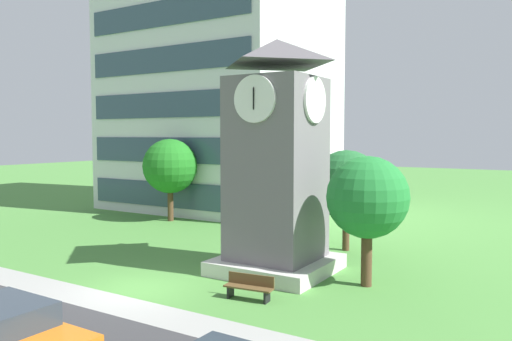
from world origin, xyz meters
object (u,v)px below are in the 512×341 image
object	(u,v)px
tree_streetside	(170,166)
tree_by_building	(346,185)
park_bench	(249,287)
clock_tower	(277,170)
parked_car_orange	(9,336)
tree_near_tower	(367,198)

from	to	relation	value
tree_streetside	tree_by_building	size ratio (longest dim) A/B	1.10
park_bench	tree_streetside	distance (m)	17.80
tree_by_building	clock_tower	bearing A→B (deg)	-100.90
clock_tower	tree_by_building	bearing A→B (deg)	79.10
park_bench	parked_car_orange	world-z (taller)	parked_car_orange
park_bench	tree_streetside	size ratio (longest dim) A/B	0.33
tree_streetside	parked_car_orange	distance (m)	22.18
parked_car_orange	tree_near_tower	bearing A→B (deg)	65.74
tree_by_building	parked_car_orange	world-z (taller)	tree_by_building
tree_streetside	tree_near_tower	xyz separation A→B (m)	(16.48, -7.39, -0.30)
tree_streetside	clock_tower	bearing A→B (deg)	-30.71
clock_tower	tree_streetside	distance (m)	14.54
tree_by_building	tree_near_tower	bearing A→B (deg)	-60.96
clock_tower	park_bench	xyz separation A→B (m)	(0.99, -3.73, -3.92)
park_bench	tree_by_building	distance (m)	9.54
clock_tower	park_bench	bearing A→B (deg)	-75.07
parked_car_orange	tree_by_building	bearing A→B (deg)	82.51
park_bench	parked_car_orange	xyz separation A→B (m)	(-2.17, -7.71, 0.40)
tree_by_building	parked_car_orange	distance (m)	17.13
park_bench	tree_by_building	world-z (taller)	tree_by_building
tree_streetside	parked_car_orange	xyz separation A→B (m)	(11.31, -18.86, -2.88)
parked_car_orange	park_bench	bearing A→B (deg)	74.27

